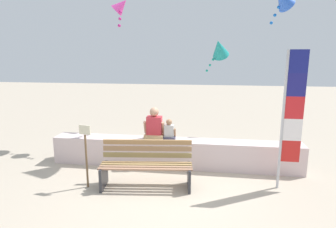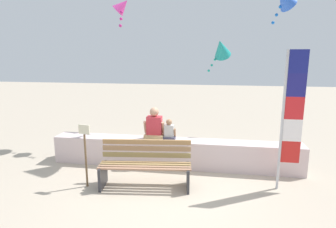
{
  "view_description": "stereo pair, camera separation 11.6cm",
  "coord_description": "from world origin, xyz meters",
  "px_view_note": "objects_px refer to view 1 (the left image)",
  "views": [
    {
      "loc": [
        0.75,
        -5.09,
        2.54
      ],
      "look_at": [
        -0.15,
        1.16,
        1.24
      ],
      "focal_mm": 30.37,
      "sensor_mm": 36.0,
      "label": 1
    },
    {
      "loc": [
        0.86,
        -5.07,
        2.54
      ],
      "look_at": [
        -0.15,
        1.16,
        1.24
      ],
      "focal_mm": 30.37,
      "sensor_mm": 36.0,
      "label": 2
    }
  ],
  "objects_px": {
    "person_adult": "(154,127)",
    "kite_teal": "(219,48)",
    "flag_banner": "(290,113)",
    "kite_magenta": "(121,6)",
    "sign_post": "(86,151)",
    "park_bench": "(146,165)",
    "person_child": "(169,132)"
  },
  "relations": [
    {
      "from": "person_child",
      "to": "kite_magenta",
      "type": "height_order",
      "value": "kite_magenta"
    },
    {
      "from": "park_bench",
      "to": "sign_post",
      "type": "xyz_separation_m",
      "value": [
        -1.13,
        -0.23,
        0.32
      ]
    },
    {
      "from": "kite_teal",
      "to": "kite_magenta",
      "type": "bearing_deg",
      "value": -146.94
    },
    {
      "from": "kite_magenta",
      "to": "kite_teal",
      "type": "height_order",
      "value": "kite_magenta"
    },
    {
      "from": "flag_banner",
      "to": "kite_magenta",
      "type": "xyz_separation_m",
      "value": [
        -3.86,
        2.25,
        2.33
      ]
    },
    {
      "from": "park_bench",
      "to": "flag_banner",
      "type": "xyz_separation_m",
      "value": [
        2.67,
        0.27,
        1.07
      ]
    },
    {
      "from": "flag_banner",
      "to": "kite_teal",
      "type": "bearing_deg",
      "value": 106.84
    },
    {
      "from": "flag_banner",
      "to": "kite_magenta",
      "type": "distance_m",
      "value": 5.04
    },
    {
      "from": "person_adult",
      "to": "sign_post",
      "type": "xyz_separation_m",
      "value": [
        -1.09,
        -1.32,
        -0.18
      ]
    },
    {
      "from": "flag_banner",
      "to": "sign_post",
      "type": "relative_size",
      "value": 2.11
    },
    {
      "from": "person_child",
      "to": "sign_post",
      "type": "xyz_separation_m",
      "value": [
        -1.43,
        -1.32,
        -0.08
      ]
    },
    {
      "from": "flag_banner",
      "to": "kite_magenta",
      "type": "relative_size",
      "value": 3.14
    },
    {
      "from": "person_child",
      "to": "sign_post",
      "type": "distance_m",
      "value": 1.95
    },
    {
      "from": "park_bench",
      "to": "person_child",
      "type": "relative_size",
      "value": 3.8
    },
    {
      "from": "park_bench",
      "to": "flag_banner",
      "type": "distance_m",
      "value": 2.89
    },
    {
      "from": "flag_banner",
      "to": "kite_magenta",
      "type": "height_order",
      "value": "kite_magenta"
    },
    {
      "from": "flag_banner",
      "to": "sign_post",
      "type": "xyz_separation_m",
      "value": [
        -3.8,
        -0.5,
        -0.75
      ]
    },
    {
      "from": "person_adult",
      "to": "kite_teal",
      "type": "height_order",
      "value": "kite_teal"
    },
    {
      "from": "park_bench",
      "to": "person_adult",
      "type": "height_order",
      "value": "person_adult"
    },
    {
      "from": "flag_banner",
      "to": "kite_teal",
      "type": "distance_m",
      "value": 4.35
    },
    {
      "from": "park_bench",
      "to": "kite_magenta",
      "type": "relative_size",
      "value": 2.18
    },
    {
      "from": "kite_magenta",
      "to": "person_adult",
      "type": "bearing_deg",
      "value": -51.43
    },
    {
      "from": "kite_magenta",
      "to": "person_child",
      "type": "bearing_deg",
      "value": -43.98
    },
    {
      "from": "person_adult",
      "to": "person_child",
      "type": "height_order",
      "value": "person_adult"
    },
    {
      "from": "person_adult",
      "to": "flag_banner",
      "type": "bearing_deg",
      "value": -16.81
    },
    {
      "from": "kite_magenta",
      "to": "flag_banner",
      "type": "bearing_deg",
      "value": -30.27
    },
    {
      "from": "person_adult",
      "to": "kite_teal",
      "type": "bearing_deg",
      "value": 64.41
    },
    {
      "from": "park_bench",
      "to": "flag_banner",
      "type": "height_order",
      "value": "flag_banner"
    },
    {
      "from": "park_bench",
      "to": "person_child",
      "type": "bearing_deg",
      "value": 74.84
    },
    {
      "from": "park_bench",
      "to": "flag_banner",
      "type": "bearing_deg",
      "value": 5.82
    },
    {
      "from": "kite_teal",
      "to": "person_child",
      "type": "bearing_deg",
      "value": -110.34
    },
    {
      "from": "park_bench",
      "to": "kite_magenta",
      "type": "xyz_separation_m",
      "value": [
        -1.19,
        2.53,
        3.4
      ]
    }
  ]
}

